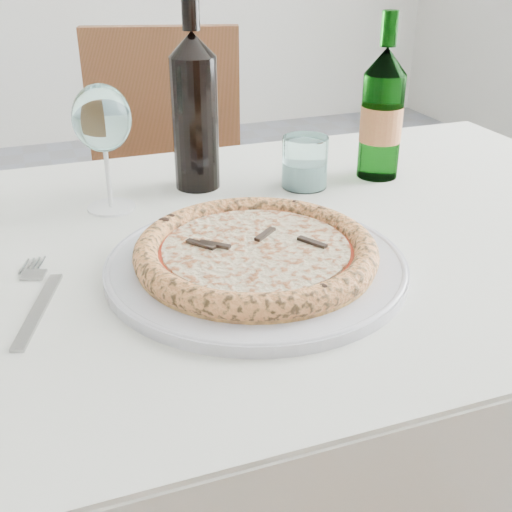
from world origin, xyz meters
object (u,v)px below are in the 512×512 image
at_px(chair_far, 167,198).
at_px(wine_glass, 102,121).
at_px(tumbler, 305,166).
at_px(wine_bottle, 195,110).
at_px(plate, 256,264).
at_px(pizza, 256,251).
at_px(beer_bottle, 382,114).
at_px(dining_table, 231,299).

distance_m(chair_far, wine_glass, 0.70).
xyz_separation_m(tumbler, wine_bottle, (-0.16, 0.06, 0.09)).
height_order(plate, tumbler, tumbler).
height_order(chair_far, wine_bottle, wine_bottle).
xyz_separation_m(pizza, beer_bottle, (0.31, 0.25, 0.08)).
height_order(dining_table, wine_bottle, wine_bottle).
bearing_deg(wine_bottle, dining_table, -94.00).
xyz_separation_m(plate, pizza, (-0.00, 0.00, 0.02)).
bearing_deg(plate, wine_bottle, 87.30).
relative_size(wine_glass, wine_bottle, 0.63).
xyz_separation_m(plate, wine_bottle, (0.01, 0.31, 0.12)).
bearing_deg(tumbler, beer_bottle, 1.29).
relative_size(plate, wine_bottle, 1.25).
bearing_deg(dining_table, tumbler, 39.55).
distance_m(chair_far, plate, 0.86).
relative_size(dining_table, chair_far, 1.46).
distance_m(wine_glass, tumbler, 0.32).
bearing_deg(pizza, tumbler, 54.35).
height_order(chair_far, tumbler, chair_far).
bearing_deg(pizza, plate, -19.36).
bearing_deg(wine_bottle, wine_glass, -162.62).
height_order(chair_far, plate, chair_far).
relative_size(chair_far, wine_bottle, 3.17).
bearing_deg(wine_glass, tumbler, -2.86).
height_order(wine_glass, wine_bottle, wine_bottle).
height_order(chair_far, pizza, chair_far).
xyz_separation_m(pizza, wine_bottle, (0.01, 0.31, 0.10)).
bearing_deg(plate, dining_table, 90.00).
relative_size(dining_table, tumbler, 16.56).
distance_m(plate, pizza, 0.02).
bearing_deg(dining_table, beer_bottle, 25.41).
distance_m(wine_glass, beer_bottle, 0.45).
relative_size(plate, wine_glass, 1.98).
bearing_deg(beer_bottle, chair_far, 112.25).
bearing_deg(plate, chair_far, 84.84).
height_order(chair_far, wine_glass, wine_glass).
distance_m(dining_table, pizza, 0.16).
bearing_deg(wine_glass, wine_bottle, 17.38).
height_order(dining_table, tumbler, tumbler).
distance_m(dining_table, beer_bottle, 0.40).
height_order(pizza, tumbler, tumbler).
bearing_deg(dining_table, chair_far, 84.14).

